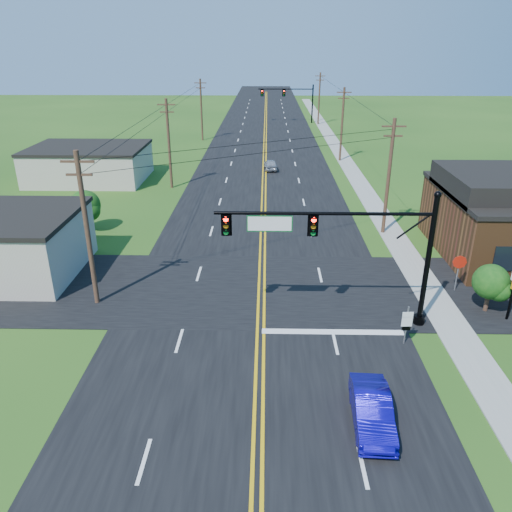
{
  "coord_description": "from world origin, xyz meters",
  "views": [
    {
      "loc": [
        0.41,
        -15.7,
        14.25
      ],
      "look_at": [
        -0.13,
        10.0,
        3.09
      ],
      "focal_mm": 35.0,
      "sensor_mm": 36.0,
      "label": 1
    }
  ],
  "objects_px": {
    "signal_mast_far": "(289,97)",
    "stop_sign": "(459,266)",
    "signal_mast_main": "(343,243)",
    "blue_car": "(372,411)",
    "route_sign": "(407,323)"
  },
  "relations": [
    {
      "from": "signal_mast_main",
      "to": "signal_mast_far",
      "type": "height_order",
      "value": "same"
    },
    {
      "from": "signal_mast_far",
      "to": "stop_sign",
      "type": "height_order",
      "value": "signal_mast_far"
    },
    {
      "from": "signal_mast_far",
      "to": "route_sign",
      "type": "height_order",
      "value": "signal_mast_far"
    },
    {
      "from": "blue_car",
      "to": "stop_sign",
      "type": "bearing_deg",
      "value": 60.81
    },
    {
      "from": "signal_mast_far",
      "to": "route_sign",
      "type": "bearing_deg",
      "value": -87.63
    },
    {
      "from": "signal_mast_main",
      "to": "route_sign",
      "type": "bearing_deg",
      "value": -32.55
    },
    {
      "from": "blue_car",
      "to": "route_sign",
      "type": "relative_size",
      "value": 1.91
    },
    {
      "from": "signal_mast_far",
      "to": "route_sign",
      "type": "relative_size",
      "value": 5.05
    },
    {
      "from": "route_sign",
      "to": "stop_sign",
      "type": "distance_m",
      "value": 7.58
    },
    {
      "from": "blue_car",
      "to": "stop_sign",
      "type": "xyz_separation_m",
      "value": [
        7.43,
        11.84,
        1.02
      ]
    },
    {
      "from": "route_sign",
      "to": "signal_mast_main",
      "type": "bearing_deg",
      "value": 144.51
    },
    {
      "from": "blue_car",
      "to": "route_sign",
      "type": "bearing_deg",
      "value": 67.28
    },
    {
      "from": "signal_mast_far",
      "to": "signal_mast_main",
      "type": "bearing_deg",
      "value": -90.08
    },
    {
      "from": "blue_car",
      "to": "route_sign",
      "type": "xyz_separation_m",
      "value": [
        2.8,
        5.84,
        0.58
      ]
    },
    {
      "from": "signal_mast_main",
      "to": "stop_sign",
      "type": "height_order",
      "value": "signal_mast_main"
    }
  ]
}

